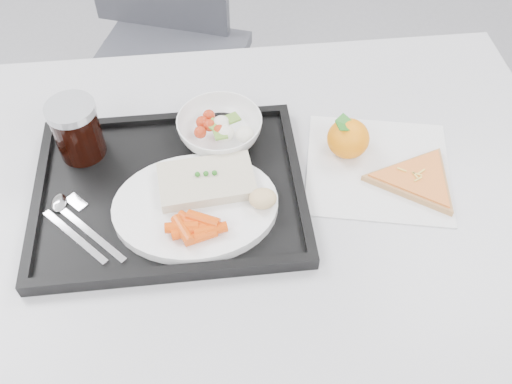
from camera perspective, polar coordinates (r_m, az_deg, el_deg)
table at (r=1.03m, az=-2.14°, el=-2.41°), size 1.20×0.80×0.75m
chair at (r=1.73m, az=-9.49°, el=15.97°), size 0.54×0.54×0.93m
tray at (r=0.98m, az=-8.59°, el=0.10°), size 0.45×0.35×0.03m
dinner_plate at (r=0.93m, az=-6.06°, el=-1.44°), size 0.27×0.27×0.02m
fish_fillet at (r=0.94m, az=-4.96°, el=1.11°), size 0.16×0.11×0.03m
bread_roll at (r=0.91m, az=0.68°, el=-0.66°), size 0.05×0.05×0.03m
salad_bowl at (r=1.03m, az=-3.64°, el=6.32°), size 0.15×0.15×0.05m
cola_glass at (r=1.03m, az=-17.50°, el=6.04°), size 0.08×0.08×0.11m
cutlery at (r=0.96m, az=-17.65°, el=-2.84°), size 0.14×0.15×0.01m
napkin at (r=1.03m, az=12.09°, el=2.39°), size 0.30×0.29×0.00m
tangerine at (r=1.03m, az=9.20°, el=5.32°), size 0.10×0.10×0.07m
pizza_slice at (r=1.02m, az=15.86°, el=1.22°), size 0.22×0.22×0.02m
carrot_pile at (r=0.88m, az=-6.19°, el=-3.57°), size 0.10×0.07×0.03m
salad_contents at (r=1.01m, az=-3.49°, el=6.40°), size 0.10×0.08×0.03m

